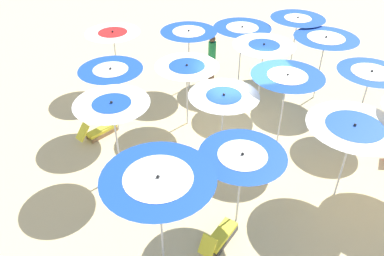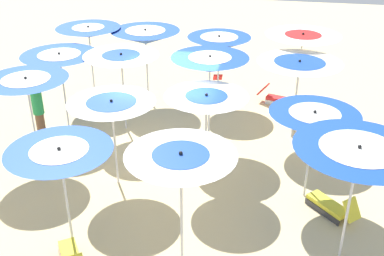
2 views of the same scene
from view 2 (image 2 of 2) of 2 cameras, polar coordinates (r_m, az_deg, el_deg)
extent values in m
cube|color=beige|center=(12.67, -2.81, -3.21)|extent=(39.19, 39.19, 0.04)
cylinder|color=silver|center=(9.22, 18.38, -9.31)|extent=(0.05, 0.05, 2.26)
cone|color=#1947B2|center=(8.62, 19.47, -3.25)|extent=(2.28, 2.28, 0.32)
cone|color=white|center=(8.59, 19.54, -2.85)|extent=(1.37, 1.37, 0.19)
sphere|color=black|center=(8.53, 19.66, -2.15)|extent=(0.07, 0.07, 0.07)
cylinder|color=silver|center=(10.84, 13.96, -3.72)|extent=(0.05, 0.05, 1.94)
cone|color=#1947B2|center=(10.39, 14.55, 0.87)|extent=(1.95, 1.95, 0.37)
cone|color=white|center=(10.35, 14.61, 1.29)|extent=(1.10, 1.10, 0.21)
sphere|color=black|center=(10.30, 14.69, 1.93)|extent=(0.07, 0.07, 0.07)
cylinder|color=silver|center=(13.34, 12.38, 2.86)|extent=(0.05, 0.05, 2.06)
cone|color=white|center=(12.95, 12.84, 7.01)|extent=(2.26, 2.26, 0.39)
cone|color=#1947B2|center=(12.93, 12.87, 7.36)|extent=(1.35, 1.35, 0.23)
sphere|color=black|center=(12.88, 12.94, 7.94)|extent=(0.07, 0.07, 0.07)
cylinder|color=silver|center=(15.07, 12.79, 6.18)|extent=(0.05, 0.05, 2.28)
cone|color=white|center=(14.71, 13.25, 10.33)|extent=(2.25, 2.25, 0.34)
cone|color=red|center=(14.68, 13.29, 10.67)|extent=(1.09, 1.09, 0.16)
sphere|color=black|center=(14.65, 13.33, 11.07)|extent=(0.07, 0.07, 0.07)
cylinder|color=silver|center=(8.65, -1.28, -10.53)|extent=(0.05, 0.05, 2.22)
cone|color=white|center=(8.02, -1.36, -4.26)|extent=(1.94, 1.94, 0.33)
cone|color=#1947B2|center=(7.97, -1.37, -3.73)|extent=(0.99, 0.99, 0.17)
sphere|color=black|center=(7.92, -1.37, -3.06)|extent=(0.07, 0.07, 0.07)
cylinder|color=silver|center=(11.12, 1.67, -1.68)|extent=(0.05, 0.05, 2.05)
cone|color=white|center=(10.66, 1.75, 3.13)|extent=(1.92, 1.92, 0.32)
cone|color=#1947B2|center=(10.62, 1.75, 3.55)|extent=(0.96, 0.96, 0.16)
sphere|color=black|center=(10.58, 1.76, 4.07)|extent=(0.07, 0.07, 0.07)
cylinder|color=silver|center=(12.76, 2.09, 2.88)|extent=(0.05, 0.05, 2.27)
cone|color=#1947B2|center=(12.33, 2.18, 7.68)|extent=(2.04, 2.04, 0.41)
cone|color=white|center=(12.30, 2.18, 8.11)|extent=(1.12, 1.12, 0.22)
sphere|color=black|center=(12.25, 2.19, 8.70)|extent=(0.07, 0.07, 0.07)
cylinder|color=silver|center=(15.36, 3.20, 6.64)|extent=(0.05, 0.05, 1.98)
cone|color=#1947B2|center=(15.04, 3.29, 10.17)|extent=(2.00, 2.00, 0.44)
cone|color=white|center=(15.01, 3.30, 10.52)|extent=(1.19, 1.19, 0.26)
sphere|color=black|center=(14.96, 3.32, 11.08)|extent=(0.07, 0.07, 0.07)
cylinder|color=silver|center=(9.42, -14.88, -8.96)|extent=(0.05, 0.05, 1.97)
cone|color=#1947B2|center=(8.88, -15.63, -3.81)|extent=(1.95, 1.95, 0.44)
cone|color=white|center=(8.83, -15.72, -3.22)|extent=(1.06, 1.06, 0.24)
sphere|color=black|center=(8.76, -15.83, -2.41)|extent=(0.07, 0.07, 0.07)
cylinder|color=silver|center=(11.12, -9.29, -2.27)|extent=(0.05, 0.05, 1.98)
cone|color=white|center=(10.67, -9.69, 2.35)|extent=(1.98, 1.98, 0.32)
cone|color=#1947B2|center=(10.64, -9.72, 2.72)|extent=(1.12, 1.12, 0.18)
sphere|color=black|center=(10.59, -9.77, 3.29)|extent=(0.07, 0.07, 0.07)
cylinder|color=silver|center=(13.64, -8.25, 3.85)|extent=(0.05, 0.05, 2.08)
cone|color=white|center=(13.26, -8.55, 7.97)|extent=(2.09, 2.09, 0.38)
cone|color=#1947B2|center=(13.23, -8.58, 8.38)|extent=(1.05, 1.05, 0.19)
sphere|color=black|center=(13.19, -8.62, 8.88)|extent=(0.07, 0.07, 0.07)
cylinder|color=silver|center=(15.55, -5.46, 7.11)|extent=(0.05, 0.05, 2.14)
cone|color=#1947B2|center=(15.21, -5.64, 10.89)|extent=(2.19, 2.19, 0.44)
cone|color=white|center=(15.18, -5.66, 11.25)|extent=(1.27, 1.27, 0.26)
sphere|color=black|center=(15.14, -5.69, 11.80)|extent=(0.07, 0.07, 0.07)
cylinder|color=silver|center=(12.47, -18.64, 0.33)|extent=(0.05, 0.05, 2.10)
cone|color=#1947B2|center=(12.06, -19.38, 4.78)|extent=(2.04, 2.04, 0.38)
cone|color=white|center=(12.03, -19.44, 5.17)|extent=(1.16, 1.16, 0.22)
sphere|color=black|center=(11.98, -19.54, 5.76)|extent=(0.07, 0.07, 0.07)
cylinder|color=silver|center=(14.14, -15.20, 4.01)|extent=(0.05, 0.05, 2.07)
cone|color=#1947B2|center=(13.78, -15.72, 7.96)|extent=(2.14, 2.14, 0.32)
cone|color=white|center=(13.76, -15.76, 8.26)|extent=(1.19, 1.19, 0.18)
sphere|color=black|center=(13.72, -15.82, 8.70)|extent=(0.07, 0.07, 0.07)
cylinder|color=silver|center=(15.95, -12.02, 7.38)|extent=(0.05, 0.05, 2.25)
cone|color=#1947B2|center=(15.61, -12.42, 11.25)|extent=(2.05, 2.05, 0.33)
cone|color=white|center=(15.59, -12.45, 11.56)|extent=(1.01, 1.01, 0.16)
sphere|color=black|center=(15.56, -12.49, 11.93)|extent=(0.07, 0.07, 0.07)
cube|color=#333338|center=(10.82, 15.45, -9.73)|extent=(0.74, 0.71, 0.14)
cube|color=#333338|center=(11.05, 16.71, -9.08)|extent=(0.74, 0.71, 0.14)
cube|color=yellow|center=(10.86, 16.17, -8.90)|extent=(0.95, 0.93, 0.10)
cube|color=yellow|center=(10.42, 18.82, -9.35)|extent=(0.45, 0.45, 0.43)
cube|color=#333338|center=(16.26, 3.81, 4.32)|extent=(0.86, 0.22, 0.14)
cube|color=#333338|center=(16.23, 2.70, 4.32)|extent=(0.86, 0.22, 0.14)
cube|color=red|center=(16.20, 3.26, 4.71)|extent=(0.92, 0.49, 0.10)
cube|color=red|center=(16.69, 3.13, 6.17)|extent=(0.45, 0.39, 0.34)
cube|color=silver|center=(15.87, 10.85, 3.28)|extent=(0.29, 0.92, 0.14)
cube|color=silver|center=(15.59, 10.49, 2.85)|extent=(0.29, 0.92, 0.14)
cube|color=red|center=(15.68, 10.71, 3.47)|extent=(0.57, 1.00, 0.10)
cube|color=red|center=(15.75, 8.62, 4.68)|extent=(0.40, 0.42, 0.40)
cylinder|color=brown|center=(13.69, -17.80, 0.05)|extent=(0.24, 0.24, 0.87)
cylinder|color=green|center=(13.35, -18.30, 3.17)|extent=(0.30, 0.30, 0.77)
sphere|color=brown|center=(13.17, -18.62, 5.16)|extent=(0.24, 0.24, 0.24)
camera|label=1|loc=(9.82, 62.04, 20.52)|focal=36.18mm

